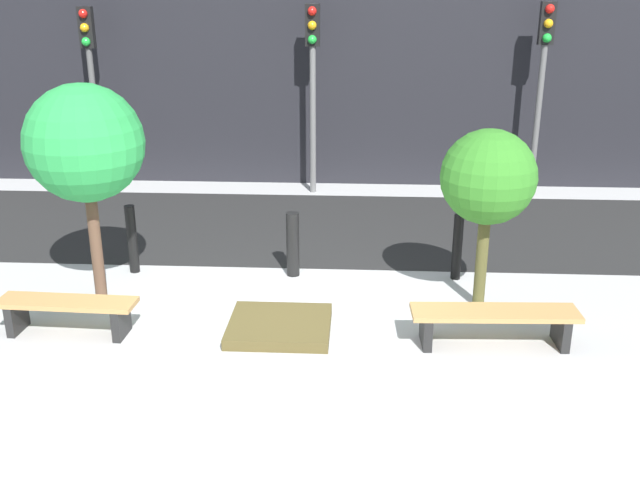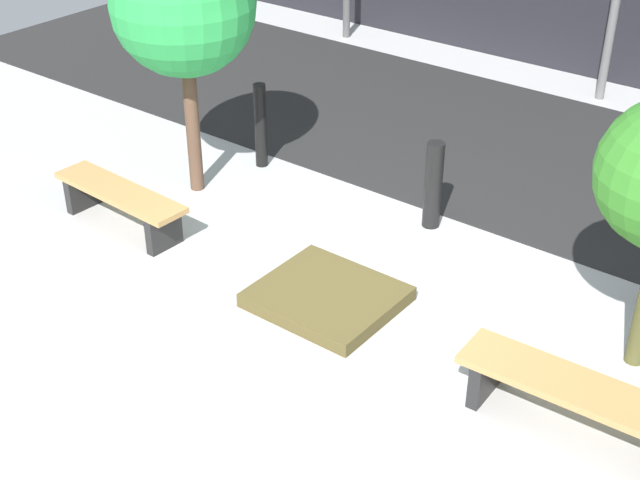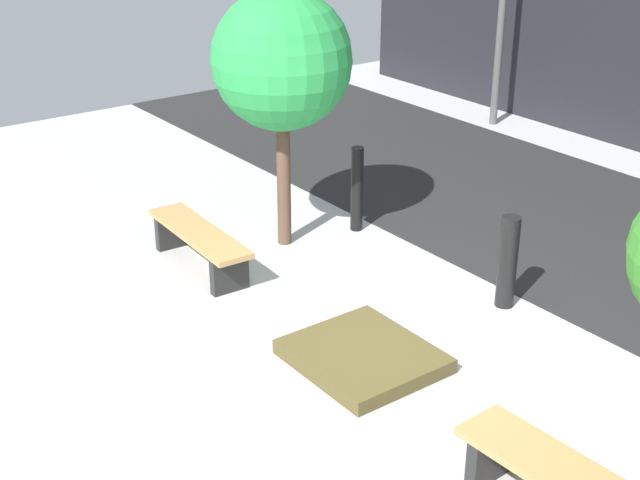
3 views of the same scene
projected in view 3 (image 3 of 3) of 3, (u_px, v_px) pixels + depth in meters
name	position (u px, v px, depth m)	size (l,w,h in m)	color
ground_plane	(373.00, 359.00, 7.98)	(18.00, 18.00, 0.00)	#B0B0B0
road_strip	(639.00, 249.00, 10.10)	(18.00, 3.94, 0.01)	#252525
bench_left	(199.00, 241.00, 9.54)	(1.69, 0.47, 0.44)	black
planter_bed	(363.00, 356.00, 7.89)	(1.24, 1.10, 0.14)	brown
tree_behind_left_bench	(282.00, 61.00, 9.41)	(1.51, 1.51, 2.88)	brown
bollard_far_left	(357.00, 189.00, 10.42)	(0.15, 0.15, 1.02)	black
bollard_left	(508.00, 262.00, 8.70)	(0.19, 0.19, 0.95)	black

